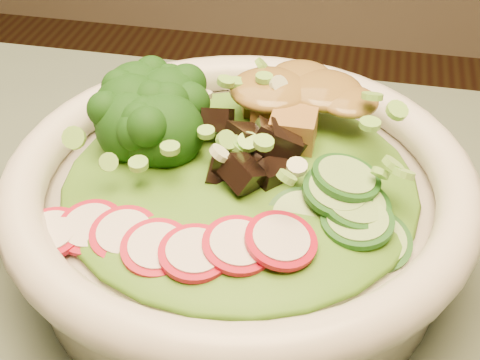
# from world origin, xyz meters

# --- Properties ---
(salad_bowl) EXTENTS (0.30, 0.30, 0.08)m
(salad_bowl) POSITION_xyz_m (-0.12, 0.14, 0.79)
(salad_bowl) COLOR beige
(salad_bowl) RESTS_ON dining_table
(lettuce_bed) EXTENTS (0.23, 0.23, 0.03)m
(lettuce_bed) POSITION_xyz_m (-0.12, 0.14, 0.82)
(lettuce_bed) COLOR #316A16
(lettuce_bed) RESTS_ON salad_bowl
(broccoli_florets) EXTENTS (0.10, 0.09, 0.05)m
(broccoli_florets) POSITION_xyz_m (-0.19, 0.15, 0.83)
(broccoli_florets) COLOR black
(broccoli_florets) RESTS_ON salad_bowl
(radish_slices) EXTENTS (0.13, 0.06, 0.02)m
(radish_slices) POSITION_xyz_m (-0.14, 0.06, 0.82)
(radish_slices) COLOR #A10C21
(radish_slices) RESTS_ON salad_bowl
(cucumber_slices) EXTENTS (0.09, 0.09, 0.04)m
(cucumber_slices) POSITION_xyz_m (-0.05, 0.11, 0.83)
(cucumber_slices) COLOR #95CB70
(cucumber_slices) RESTS_ON salad_bowl
(mushroom_heap) EXTENTS (0.09, 0.09, 0.04)m
(mushroom_heap) POSITION_xyz_m (-0.12, 0.15, 0.83)
(mushroom_heap) COLOR black
(mushroom_heap) RESTS_ON salad_bowl
(tofu_cubes) EXTENTS (0.11, 0.08, 0.04)m
(tofu_cubes) POSITION_xyz_m (-0.10, 0.20, 0.83)
(tofu_cubes) COLOR olive
(tofu_cubes) RESTS_ON salad_bowl
(peanut_sauce) EXTENTS (0.08, 0.06, 0.02)m
(peanut_sauce) POSITION_xyz_m (-0.10, 0.20, 0.84)
(peanut_sauce) COLOR brown
(peanut_sauce) RESTS_ON tofu_cubes
(scallion_garnish) EXTENTS (0.21, 0.21, 0.03)m
(scallion_garnish) POSITION_xyz_m (-0.12, 0.14, 0.84)
(scallion_garnish) COLOR #73B941
(scallion_garnish) RESTS_ON salad_bowl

